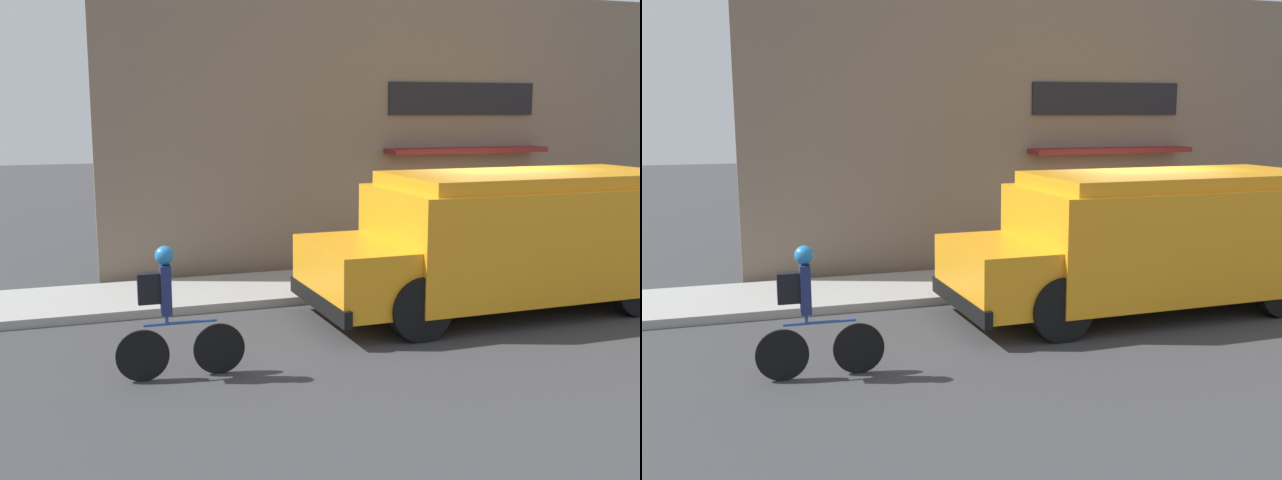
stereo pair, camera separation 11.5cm
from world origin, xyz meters
The scene contains 6 objects.
ground_plane centered at (0.00, 0.00, 0.00)m, with size 70.00×70.00×0.00m, color #38383A.
sidewalk centered at (0.00, 1.03, 0.07)m, with size 28.00×2.06×0.14m.
storefront centered at (0.01, 2.37, 2.71)m, with size 13.18×0.74×5.43m.
school_bus centered at (-0.40, -1.27, 1.16)m, with size 6.16×2.85×2.18m.
cyclist centered at (-5.99, -2.72, 0.81)m, with size 1.52×0.22×1.60m.
trash_bin centered at (-0.85, 1.15, 0.51)m, with size 0.65×0.65×0.74m.
Camera 2 is at (-6.93, -11.36, 3.15)m, focal length 42.00 mm.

